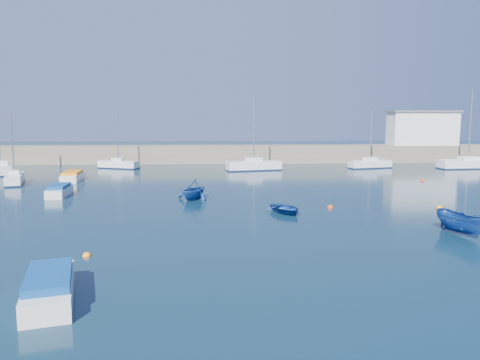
{
  "coord_description": "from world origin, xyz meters",
  "views": [
    {
      "loc": [
        -1.6,
        -25.33,
        6.99
      ],
      "look_at": [
        0.25,
        14.23,
        1.6
      ],
      "focal_mm": 35.0,
      "sensor_mm": 36.0,
      "label": 1
    }
  ],
  "objects_px": {
    "sailboat_8": "(468,164)",
    "sailboat_4": "(1,168)",
    "sailboat_6": "(254,165)",
    "dinghy_right": "(461,223)",
    "dinghy_center": "(286,209)",
    "sailboat_5": "(119,164)",
    "harbor_office": "(422,129)",
    "sailboat_7": "(370,164)",
    "dinghy_left": "(194,190)",
    "motorboat_1": "(59,191)",
    "motorboat_3": "(49,287)",
    "motorboat_2": "(73,176)",
    "sailboat_3": "(15,178)"
  },
  "relations": [
    {
      "from": "harbor_office",
      "to": "dinghy_right",
      "type": "bearing_deg",
      "value": -110.99
    },
    {
      "from": "harbor_office",
      "to": "sailboat_5",
      "type": "height_order",
      "value": "harbor_office"
    },
    {
      "from": "motorboat_1",
      "to": "motorboat_3",
      "type": "bearing_deg",
      "value": -76.63
    },
    {
      "from": "sailboat_4",
      "to": "sailboat_5",
      "type": "height_order",
      "value": "sailboat_4"
    },
    {
      "from": "sailboat_6",
      "to": "sailboat_7",
      "type": "relative_size",
      "value": 1.19
    },
    {
      "from": "sailboat_4",
      "to": "sailboat_6",
      "type": "relative_size",
      "value": 1.04
    },
    {
      "from": "motorboat_1",
      "to": "sailboat_6",
      "type": "bearing_deg",
      "value": 41.29
    },
    {
      "from": "motorboat_3",
      "to": "dinghy_left",
      "type": "distance_m",
      "value": 22.23
    },
    {
      "from": "sailboat_3",
      "to": "sailboat_6",
      "type": "height_order",
      "value": "sailboat_6"
    },
    {
      "from": "sailboat_7",
      "to": "motorboat_3",
      "type": "distance_m",
      "value": 52.65
    },
    {
      "from": "motorboat_2",
      "to": "sailboat_4",
      "type": "bearing_deg",
      "value": 142.97
    },
    {
      "from": "motorboat_1",
      "to": "dinghy_left",
      "type": "bearing_deg",
      "value": -15.54
    },
    {
      "from": "sailboat_6",
      "to": "dinghy_left",
      "type": "bearing_deg",
      "value": 148.92
    },
    {
      "from": "sailboat_5",
      "to": "dinghy_left",
      "type": "height_order",
      "value": "sailboat_5"
    },
    {
      "from": "sailboat_8",
      "to": "sailboat_4",
      "type": "bearing_deg",
      "value": 86.65
    },
    {
      "from": "sailboat_3",
      "to": "dinghy_left",
      "type": "distance_m",
      "value": 21.72
    },
    {
      "from": "sailboat_4",
      "to": "sailboat_8",
      "type": "bearing_deg",
      "value": -23.63
    },
    {
      "from": "sailboat_6",
      "to": "motorboat_1",
      "type": "relative_size",
      "value": 2.21
    },
    {
      "from": "sailboat_8",
      "to": "sailboat_3",
      "type": "bearing_deg",
      "value": 96.24
    },
    {
      "from": "sailboat_3",
      "to": "motorboat_1",
      "type": "xyz_separation_m",
      "value": [
        7.16,
        -7.79,
        -0.1
      ]
    },
    {
      "from": "sailboat_3",
      "to": "sailboat_7",
      "type": "xyz_separation_m",
      "value": [
        41.95,
        13.1,
        0.02
      ]
    },
    {
      "from": "sailboat_7",
      "to": "sailboat_8",
      "type": "height_order",
      "value": "sailboat_8"
    },
    {
      "from": "motorboat_2",
      "to": "motorboat_3",
      "type": "height_order",
      "value": "motorboat_3"
    },
    {
      "from": "harbor_office",
      "to": "motorboat_2",
      "type": "xyz_separation_m",
      "value": [
        -47.67,
        -19.41,
        -4.62
      ]
    },
    {
      "from": "harbor_office",
      "to": "sailboat_6",
      "type": "bearing_deg",
      "value": -158.38
    },
    {
      "from": "sailboat_5",
      "to": "dinghy_right",
      "type": "xyz_separation_m",
      "value": [
        27.94,
        -37.26,
        0.14
      ]
    },
    {
      "from": "sailboat_3",
      "to": "motorboat_3",
      "type": "xyz_separation_m",
      "value": [
        14.8,
        -32.01,
        -0.05
      ]
    },
    {
      "from": "sailboat_6",
      "to": "sailboat_8",
      "type": "xyz_separation_m",
      "value": [
        29.18,
        0.81,
        -0.01
      ]
    },
    {
      "from": "harbor_office",
      "to": "sailboat_5",
      "type": "bearing_deg",
      "value": -170.56
    },
    {
      "from": "harbor_office",
      "to": "sailboat_4",
      "type": "relative_size",
      "value": 1.02
    },
    {
      "from": "motorboat_1",
      "to": "dinghy_right",
      "type": "bearing_deg",
      "value": -31.95
    },
    {
      "from": "sailboat_4",
      "to": "sailboat_3",
      "type": "bearing_deg",
      "value": -85.18
    },
    {
      "from": "sailboat_7",
      "to": "dinghy_center",
      "type": "bearing_deg",
      "value": 136.42
    },
    {
      "from": "harbor_office",
      "to": "dinghy_right",
      "type": "xyz_separation_m",
      "value": [
        -17.18,
        -44.76,
        -4.39
      ]
    },
    {
      "from": "sailboat_5",
      "to": "dinghy_right",
      "type": "distance_m",
      "value": 46.57
    },
    {
      "from": "dinghy_center",
      "to": "sailboat_5",
      "type": "bearing_deg",
      "value": 96.12
    },
    {
      "from": "dinghy_left",
      "to": "dinghy_right",
      "type": "xyz_separation_m",
      "value": [
        16.51,
        -12.62,
        -0.15
      ]
    },
    {
      "from": "sailboat_7",
      "to": "dinghy_left",
      "type": "xyz_separation_m",
      "value": [
        -22.78,
        -23.32,
        0.26
      ]
    },
    {
      "from": "sailboat_7",
      "to": "dinghy_left",
      "type": "bearing_deg",
      "value": 120.49
    },
    {
      "from": "sailboat_4",
      "to": "motorboat_2",
      "type": "height_order",
      "value": "sailboat_4"
    },
    {
      "from": "sailboat_6",
      "to": "dinghy_right",
      "type": "distance_m",
      "value": 35.46
    },
    {
      "from": "sailboat_7",
      "to": "dinghy_right",
      "type": "bearing_deg",
      "value": 154.93
    },
    {
      "from": "sailboat_5",
      "to": "dinghy_center",
      "type": "distance_m",
      "value": 35.66
    },
    {
      "from": "sailboat_7",
      "to": "sailboat_6",
      "type": "bearing_deg",
      "value": 81.43
    },
    {
      "from": "sailboat_3",
      "to": "sailboat_6",
      "type": "relative_size",
      "value": 0.76
    },
    {
      "from": "harbor_office",
      "to": "sailboat_3",
      "type": "distance_m",
      "value": 57.41
    },
    {
      "from": "sailboat_7",
      "to": "dinghy_center",
      "type": "xyz_separation_m",
      "value": [
        -15.8,
        -29.22,
        -0.27
      ]
    },
    {
      "from": "motorboat_2",
      "to": "sailboat_3",
      "type": "bearing_deg",
      "value": -159.49
    },
    {
      "from": "motorboat_1",
      "to": "sailboat_8",
      "type": "bearing_deg",
      "value": 18.36
    },
    {
      "from": "sailboat_4",
      "to": "dinghy_center",
      "type": "bearing_deg",
      "value": -64.95
    }
  ]
}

